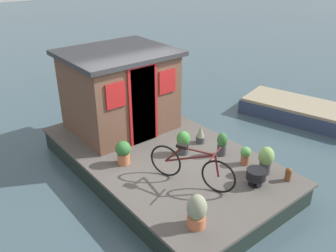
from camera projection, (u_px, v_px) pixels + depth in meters
The scene contains 14 objects.
ground_plane at pixel (162, 172), 7.75m from camera, with size 60.00×60.00×0.00m, color #384C54.
houseboat_deck at pixel (162, 163), 7.64m from camera, with size 5.34×3.07×0.50m.
houseboat_cabin at pixel (120, 90), 8.20m from camera, with size 2.04×2.37×1.85m.
bicycle at pixel (191, 167), 6.39m from camera, with size 1.58×0.73×0.77m.
potted_plant_sage at pixel (183, 142), 7.39m from camera, with size 0.28×0.28×0.51m.
potted_plant_thyme at pixel (123, 152), 7.04m from camera, with size 0.31×0.31×0.49m.
potted_plant_mint at pixel (245, 155), 7.05m from camera, with size 0.21×0.21×0.38m.
potted_plant_fern at pixel (266, 159), 6.72m from camera, with size 0.29×0.29×0.56m.
potted_plant_lavender at pixel (197, 211), 5.43m from camera, with size 0.31×0.31×0.57m.
potted_plant_basil at pixel (222, 144), 7.34m from camera, with size 0.21×0.21×0.50m.
potted_plant_rosemary at pixel (200, 134), 7.83m from camera, with size 0.19×0.19×0.42m.
charcoal_grill at pixel (256, 175), 6.42m from camera, with size 0.36×0.36×0.31m.
mooring_bollard at pixel (288, 174), 6.57m from camera, with size 0.12×0.12×0.27m.
dinghy_boat at pixel (301, 111), 10.11m from camera, with size 3.46×2.17×0.46m.
Camera 1 is at (-5.14, 3.97, 4.36)m, focal length 38.37 mm.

